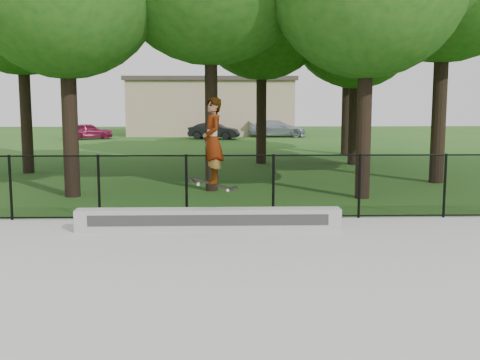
{
  "coord_description": "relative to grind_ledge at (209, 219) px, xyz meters",
  "views": [
    {
      "loc": [
        -1.17,
        -7.77,
        2.87
      ],
      "look_at": [
        -0.82,
        4.2,
        1.2
      ],
      "focal_mm": 45.0,
      "sensor_mm": 36.0,
      "label": 1
    }
  ],
  "objects": [
    {
      "name": "chainlink_fence",
      "position": [
        1.47,
        1.2,
        0.52
      ],
      "size": [
        16.06,
        0.06,
        1.5
      ],
      "color": "black",
      "rests_on": "concrete_slab"
    },
    {
      "name": "grind_ledge",
      "position": [
        0.0,
        0.0,
        0.0
      ],
      "size": [
        5.58,
        0.4,
        0.46
      ],
      "primitive_type": "cube",
      "color": "#AEAEA9",
      "rests_on": "concrete_slab"
    },
    {
      "name": "car_c",
      "position": [
        4.19,
        30.23,
        0.3
      ],
      "size": [
        3.82,
        1.8,
        1.19
      ],
      "primitive_type": "imported",
      "rotation": [
        0.0,
        0.0,
        1.53
      ],
      "color": "#8C979F",
      "rests_on": "ground"
    },
    {
      "name": "ground",
      "position": [
        1.47,
        -4.7,
        -0.29
      ],
      "size": [
        100.0,
        100.0,
        0.0
      ],
      "primitive_type": "plane",
      "color": "#1C5718",
      "rests_on": "ground"
    },
    {
      "name": "concrete_slab",
      "position": [
        1.47,
        -4.7,
        -0.26
      ],
      "size": [
        14.0,
        12.0,
        0.06
      ],
      "primitive_type": "cube",
      "color": "#ADADA7",
      "rests_on": "ground"
    },
    {
      "name": "car_a",
      "position": [
        -8.7,
        28.32,
        0.25
      ],
      "size": [
        3.4,
        2.35,
        1.08
      ],
      "primitive_type": "imported",
      "rotation": [
        0.0,
        0.0,
        1.95
      ],
      "color": "maroon",
      "rests_on": "ground"
    },
    {
      "name": "car_b",
      "position": [
        -0.28,
        28.2,
        0.26
      ],
      "size": [
        3.25,
        1.92,
        1.11
      ],
      "primitive_type": "imported",
      "rotation": [
        0.0,
        0.0,
        1.31
      ],
      "color": "black",
      "rests_on": "ground"
    },
    {
      "name": "skater_airborne",
      "position": [
        0.1,
        -0.29,
        1.66
      ],
      "size": [
        0.81,
        0.72,
        1.94
      ],
      "color": "black",
      "rests_on": "ground"
    },
    {
      "name": "distant_building",
      "position": [
        -0.53,
        33.3,
        1.87
      ],
      "size": [
        12.4,
        6.4,
        4.3
      ],
      "color": "tan",
      "rests_on": "ground"
    }
  ]
}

